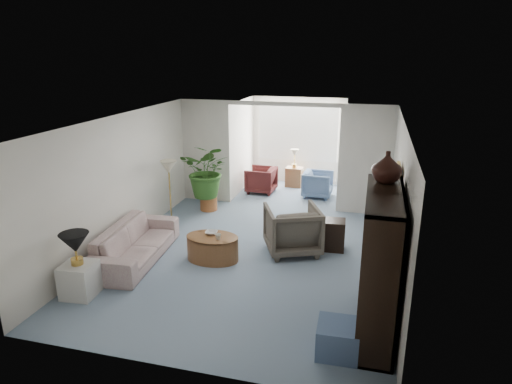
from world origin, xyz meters
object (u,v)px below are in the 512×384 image
(sofa, at_px, (136,243))
(sunroom_chair_maroon, at_px, (261,180))
(side_table_dark, at_px, (332,235))
(plant_pot, at_px, (209,203))
(coffee_cup, at_px, (218,237))
(cabinet_urn, at_px, (387,167))
(coffee_bowl, at_px, (211,233))
(table_lamp, at_px, (75,243))
(framed_picture, at_px, (399,180))
(floor_lamp, at_px, (169,167))
(end_table, at_px, (80,280))
(ottoman, at_px, (338,339))
(sunroom_chair_blue, at_px, (318,184))
(coffee_table, at_px, (213,248))
(entertainment_cabinet, at_px, (380,264))
(sunroom_table, at_px, (294,177))
(wingback_chair, at_px, (292,229))

(sofa, relative_size, sunroom_chair_maroon, 2.95)
(side_table_dark, relative_size, plant_pot, 1.45)
(coffee_cup, height_order, cabinet_urn, cabinet_urn)
(coffee_bowl, xyz_separation_m, cabinet_urn, (2.89, -1.05, 1.67))
(coffee_cup, distance_m, sunroom_chair_maroon, 4.25)
(table_lamp, height_order, sunroom_chair_maroon, table_lamp)
(plant_pot, bearing_deg, table_lamp, -97.28)
(framed_picture, height_order, table_lamp, framed_picture)
(floor_lamp, height_order, sunroom_chair_maroon, floor_lamp)
(side_table_dark, bearing_deg, floor_lamp, 171.96)
(end_table, bearing_deg, ottoman, -5.64)
(sofa, height_order, floor_lamp, floor_lamp)
(end_table, relative_size, sunroom_chair_blue, 0.72)
(floor_lamp, bearing_deg, sofa, -84.73)
(table_lamp, xyz_separation_m, floor_lamp, (0.03, 3.19, 0.37))
(ottoman, relative_size, sunroom_chair_blue, 0.70)
(coffee_cup, bearing_deg, plant_pot, 114.13)
(plant_pot, height_order, sunroom_chair_maroon, sunroom_chair_maroon)
(table_lamp, relative_size, side_table_dark, 0.76)
(ottoman, bearing_deg, side_table_dark, 97.08)
(sunroom_chair_blue, bearing_deg, sunroom_chair_maroon, 92.52)
(coffee_bowl, height_order, plant_pot, coffee_bowl)
(sofa, xyz_separation_m, coffee_table, (1.34, 0.34, -0.10))
(sunroom_chair_blue, bearing_deg, ottoman, -167.90)
(sofa, height_order, entertainment_cabinet, entertainment_cabinet)
(floor_lamp, relative_size, sunroom_chair_maroon, 0.48)
(coffee_bowl, xyz_separation_m, sunroom_table, (0.65, 4.78, -0.21))
(sofa, height_order, sunroom_table, sofa)
(coffee_cup, relative_size, plant_pot, 0.27)
(end_table, xyz_separation_m, sunroom_chair_blue, (2.89, 5.82, 0.07))
(table_lamp, xyz_separation_m, sunroom_chair_maroon, (1.39, 5.82, -0.54))
(sofa, bearing_deg, side_table_dark, -72.97)
(coffee_cup, distance_m, sunroom_chair_blue, 4.40)
(floor_lamp, xyz_separation_m, sunroom_table, (2.11, 3.38, -0.98))
(sunroom_chair_blue, bearing_deg, plant_pot, 127.62)
(floor_lamp, distance_m, ottoman, 5.40)
(framed_picture, xyz_separation_m, side_table_dark, (-1.05, 0.96, -1.41))
(table_lamp, bearing_deg, plant_pot, 82.72)
(coffee_table, xyz_separation_m, sunroom_table, (0.60, 4.88, 0.04))
(sunroom_chair_blue, bearing_deg, coffee_cup, 166.65)
(ottoman, bearing_deg, framed_picture, 72.50)
(coffee_cup, relative_size, ottoman, 0.21)
(end_table, relative_size, floor_lamp, 1.47)
(sofa, bearing_deg, cabinet_urn, -103.10)
(entertainment_cabinet, bearing_deg, sunroom_chair_maroon, 118.15)
(table_lamp, relative_size, coffee_cup, 4.05)
(side_table_dark, bearing_deg, wingback_chair, -156.80)
(coffee_bowl, bearing_deg, ottoman, -41.60)
(end_table, distance_m, wingback_chair, 3.73)
(end_table, distance_m, coffee_table, 2.28)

